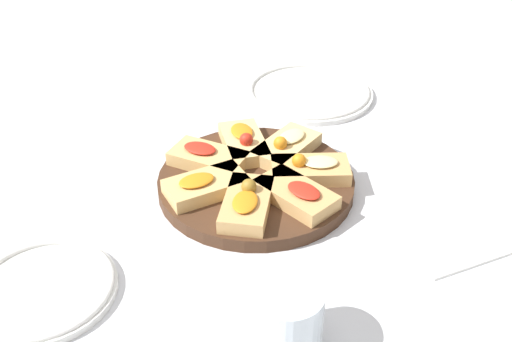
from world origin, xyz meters
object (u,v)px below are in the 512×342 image
object	(u,v)px
plate_left	(43,289)
water_glass	(287,318)
serving_board	(256,182)
napkin_stack	(449,238)
plate_right	(309,92)

from	to	relation	value
plate_left	water_glass	xyz separation A→B (m)	(0.23, -0.21, 0.03)
serving_board	plate_left	distance (m)	0.35
napkin_stack	plate_left	bearing A→B (deg)	162.76
plate_left	napkin_stack	size ratio (longest dim) A/B	1.35
plate_left	water_glass	distance (m)	0.32
serving_board	napkin_stack	xyz separation A→B (m)	(0.18, -0.24, -0.01)
serving_board	plate_right	size ratio (longest dim) A/B	1.20
plate_left	plate_right	world-z (taller)	same
plate_left	plate_right	bearing A→B (deg)	27.70
plate_right	water_glass	world-z (taller)	water_glass
plate_left	napkin_stack	world-z (taller)	plate_left
serving_board	water_glass	size ratio (longest dim) A/B	3.73
water_glass	plate_left	bearing A→B (deg)	137.64
serving_board	plate_left	size ratio (longest dim) A/B	1.66
plate_right	napkin_stack	size ratio (longest dim) A/B	1.87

